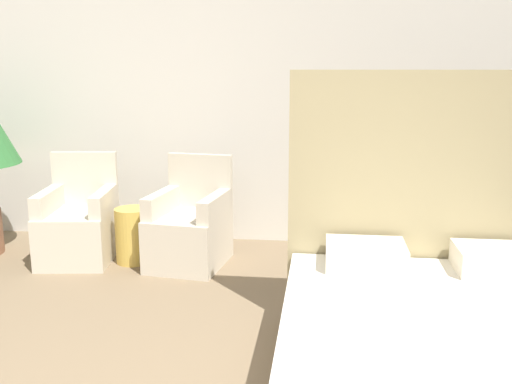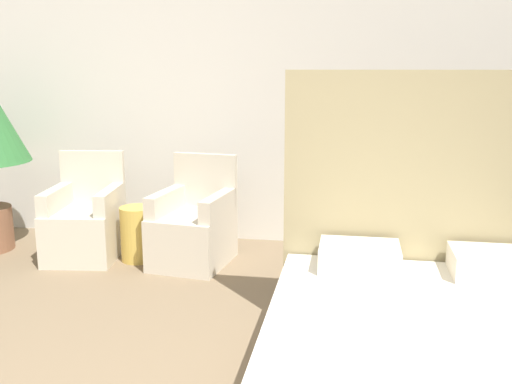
{
  "view_description": "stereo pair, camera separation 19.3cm",
  "coord_description": "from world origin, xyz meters",
  "views": [
    {
      "loc": [
        0.7,
        -1.37,
        1.6
      ],
      "look_at": [
        0.23,
        2.56,
        0.74
      ],
      "focal_mm": 40.0,
      "sensor_mm": 36.0,
      "label": 1
    },
    {
      "loc": [
        0.89,
        -1.34,
        1.6
      ],
      "look_at": [
        0.23,
        2.56,
        0.74
      ],
      "focal_mm": 40.0,
      "sensor_mm": 36.0,
      "label": 2
    }
  ],
  "objects": [
    {
      "name": "bed",
      "position": [
        1.32,
        1.17,
        0.3
      ],
      "size": [
        1.66,
        2.01,
        1.59
      ],
      "color": "#8C7A5B",
      "rests_on": "ground_plane"
    },
    {
      "name": "side_table",
      "position": [
        -0.87,
        3.05,
        0.23
      ],
      "size": [
        0.3,
        0.3,
        0.46
      ],
      "color": "gold",
      "rests_on": "ground_plane"
    },
    {
      "name": "wall_back",
      "position": [
        0.0,
        3.83,
        1.45
      ],
      "size": [
        10.0,
        0.06,
        2.9
      ],
      "color": "silver",
      "rests_on": "ground_plane"
    },
    {
      "name": "armchair_near_window_right",
      "position": [
        -0.39,
        3.06,
        0.28
      ],
      "size": [
        0.65,
        0.74,
        0.89
      ],
      "rotation": [
        0.0,
        0.0,
        -0.14
      ],
      "color": "beige",
      "rests_on": "ground_plane"
    },
    {
      "name": "armchair_near_window_left",
      "position": [
        -1.35,
        3.06,
        0.28
      ],
      "size": [
        0.65,
        0.74,
        0.89
      ],
      "rotation": [
        0.0,
        0.0,
        0.13
      ],
      "color": "beige",
      "rests_on": "ground_plane"
    }
  ]
}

